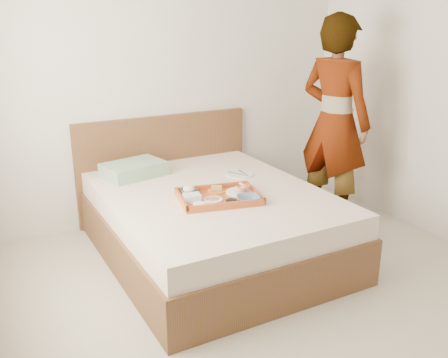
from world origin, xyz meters
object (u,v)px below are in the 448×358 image
at_px(bed, 212,223).
at_px(dinner_plate, 240,174).
at_px(person, 335,123).
at_px(tray, 219,196).

bearing_deg(bed, dinner_plate, 32.21).
relative_size(dinner_plate, person, 0.13).
bearing_deg(dinner_plate, tray, -134.80).
height_order(tray, dinner_plate, tray).
height_order(bed, tray, tray).
xyz_separation_m(tray, person, (1.30, 0.28, 0.37)).
bearing_deg(person, dinner_plate, 64.04).
height_order(bed, dinner_plate, dinner_plate).
bearing_deg(tray, person, 24.58).
height_order(bed, person, person).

